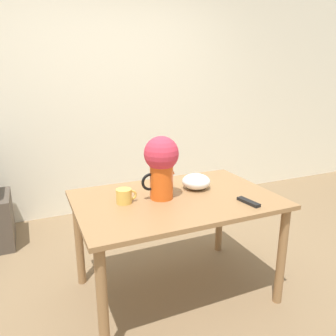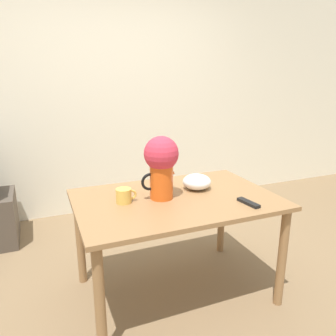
% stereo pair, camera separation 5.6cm
% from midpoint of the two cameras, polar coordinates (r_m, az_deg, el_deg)
% --- Properties ---
extents(ground_plane, '(12.00, 12.00, 0.00)m').
position_cam_midpoint_polar(ground_plane, '(2.57, -0.04, -21.03)').
color(ground_plane, '#7F6647').
extents(wall_back, '(8.00, 0.05, 2.60)m').
position_cam_midpoint_polar(wall_back, '(3.77, -11.29, 11.92)').
color(wall_back, '#EDE5CC').
rests_on(wall_back, ground_plane).
extents(table, '(1.35, 0.90, 0.74)m').
position_cam_midpoint_polar(table, '(2.27, 0.69, -7.43)').
color(table, olive).
rests_on(table, ground_plane).
extents(flower_vase, '(0.26, 0.23, 0.42)m').
position_cam_midpoint_polar(flower_vase, '(2.14, -1.91, 1.02)').
color(flower_vase, '#E05619').
rests_on(flower_vase, table).
extents(coffee_mug, '(0.14, 0.10, 0.09)m').
position_cam_midpoint_polar(coffee_mug, '(2.14, -8.34, -4.86)').
color(coffee_mug, gold).
rests_on(coffee_mug, table).
extents(white_bowl, '(0.21, 0.21, 0.11)m').
position_cam_midpoint_polar(white_bowl, '(2.39, 4.26, -2.35)').
color(white_bowl, white).
rests_on(white_bowl, table).
extents(remote_control, '(0.07, 0.18, 0.02)m').
position_cam_midpoint_polar(remote_control, '(2.18, 13.13, -5.78)').
color(remote_control, black).
rests_on(remote_control, table).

